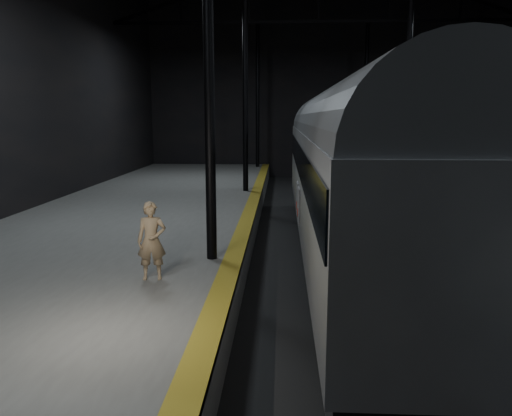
{
  "coord_description": "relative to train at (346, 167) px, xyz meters",
  "views": [
    {
      "loc": [
        -2.02,
        -16.33,
        4.59
      ],
      "look_at": [
        -2.76,
        -2.22,
        2.0
      ],
      "focal_mm": 35.0,
      "sensor_mm": 36.0,
      "label": 1
    }
  ],
  "objects": [
    {
      "name": "woman",
      "position": [
        -4.89,
        -5.09,
        -1.16
      ],
      "size": [
        0.7,
        0.52,
        1.76
      ],
      "primitive_type": "imported",
      "rotation": [
        0.0,
        0.0,
        0.16
      ],
      "color": "#A18563",
      "rests_on": "platform_left"
    },
    {
      "name": "ground",
      "position": [
        0.0,
        0.63,
        -3.04
      ],
      "size": [
        44.0,
        44.0,
        0.0
      ],
      "primitive_type": "plane",
      "color": "black",
      "rests_on": "ground"
    },
    {
      "name": "tactile_strip",
      "position": [
        -3.25,
        0.63,
        -2.03
      ],
      "size": [
        0.5,
        43.8,
        0.01
      ],
      "primitive_type": "cube",
      "color": "olive",
      "rests_on": "platform_left"
    },
    {
      "name": "train",
      "position": [
        0.0,
        0.0,
        0.0
      ],
      "size": [
        3.05,
        20.37,
        5.44
      ],
      "color": "#9E9FA5",
      "rests_on": "ground"
    },
    {
      "name": "track",
      "position": [
        0.0,
        0.63,
        -2.97
      ],
      "size": [
        2.4,
        43.0,
        0.24
      ],
      "color": "#3F3328",
      "rests_on": "ground"
    },
    {
      "name": "platform_left",
      "position": [
        -7.5,
        0.63,
        -2.54
      ],
      "size": [
        9.0,
        43.8,
        1.0
      ],
      "primitive_type": "cube",
      "color": "#545452",
      "rests_on": "ground"
    }
  ]
}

